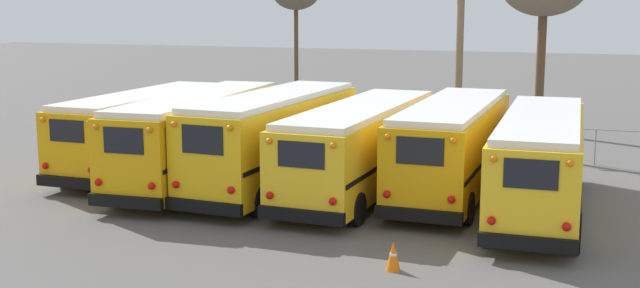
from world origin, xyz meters
name	(u,v)px	position (x,y,z in m)	size (l,w,h in m)	color
ground_plane	(319,190)	(0.00, 0.00, 0.00)	(160.00, 160.00, 0.00)	#5B5956
school_bus_0	(146,128)	(-7.27, 0.87, 1.61)	(2.61, 9.42, 2.95)	#E5A00C
school_bus_1	(199,135)	(-4.36, -0.33, 1.71)	(2.91, 10.47, 3.13)	#E5A00C
school_bus_2	(274,138)	(-1.45, -0.44, 1.78)	(2.93, 9.64, 3.28)	yellow
school_bus_3	(361,145)	(1.45, 0.11, 1.62)	(2.90, 10.61, 2.96)	yellow
school_bus_4	(452,145)	(4.36, 0.81, 1.68)	(2.60, 9.73, 3.08)	#E5A00C
school_bus_5	(540,160)	(7.27, -0.64, 1.65)	(2.71, 10.41, 3.00)	yellow
utility_pole	(459,59)	(2.90, 10.20, 3.86)	(1.80, 0.32, 7.47)	#75604C
fence_line	(379,128)	(0.00, 7.69, 0.99)	(22.59, 0.06, 1.42)	#939399
traffic_cone	(393,256)	(4.44, -7.23, 0.36)	(0.36, 0.36, 0.72)	orange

